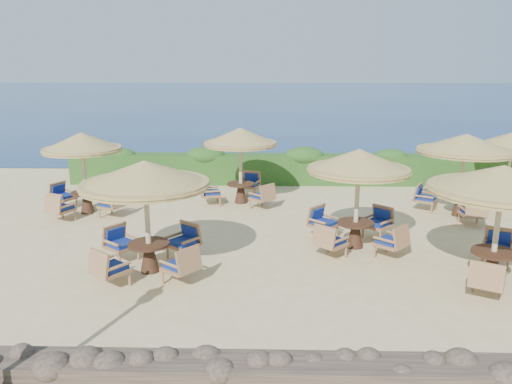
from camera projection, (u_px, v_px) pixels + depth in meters
The scene contains 10 objects.
ground at pixel (302, 245), 13.50m from camera, with size 120.00×120.00×0.00m, color beige.
sea at pixel (275, 95), 81.32m from camera, with size 160.00×160.00×0.00m, color navy.
hedge at pixel (291, 169), 20.33m from camera, with size 18.00×0.90×1.20m, color #214917.
stone_wall at pixel (329, 375), 7.44m from camera, with size 15.00×0.65×0.44m, color brown.
cafe_set_0 at pixel (146, 195), 11.29m from camera, with size 2.95×2.95×2.65m.
cafe_set_1 at pixel (358, 182), 12.87m from camera, with size 2.66×2.66×2.65m.
cafe_set_2 at pixel (501, 192), 10.72m from camera, with size 3.14×3.14×2.65m.
cafe_set_3 at pixel (83, 161), 16.00m from camera, with size 2.82×2.82×2.65m.
cafe_set_4 at pixel (241, 151), 17.16m from camera, with size 2.71×2.71×2.65m.
cafe_set_5 at pixel (465, 156), 15.63m from camera, with size 2.98×2.98×2.65m.
Camera 1 is at (-0.92, -12.76, 4.71)m, focal length 35.00 mm.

